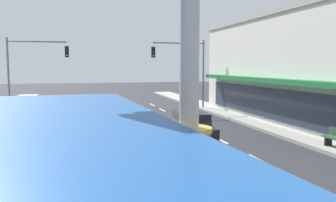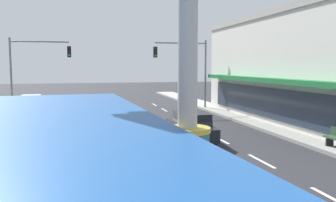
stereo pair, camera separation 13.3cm
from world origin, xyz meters
TOP-DOWN VIEW (x-y plane):
  - median_strip at (0.00, 18.00)m, footprint 2.39×52.00m
  - sidewalk_right at (8.99, 16.00)m, footprint 2.39×60.00m
  - lane_markings at (-0.00, 16.65)m, footprint 9.13×52.00m
  - district_sign at (0.00, 4.92)m, footprint 7.46×1.20m
  - storefront_right at (14.18, 17.32)m, footprint 10.93×21.05m
  - traffic_light_left_side at (-6.43, 27.26)m, footprint 4.86×0.46m
  - traffic_light_right_side at (6.43, 26.31)m, footprint 4.86×0.46m
  - sedan_far_right_lane at (-2.84, 18.88)m, footprint 2.00×4.38m
  - sedan_mid_left_lane at (2.84, 13.62)m, footprint 2.00×4.38m

SIDE VIEW (x-z plane):
  - lane_markings at x=0.00m, z-range 0.00..0.01m
  - median_strip at x=0.00m, z-range 0.00..0.14m
  - sidewalk_right at x=8.99m, z-range 0.00..0.18m
  - sedan_far_right_lane at x=-2.84m, z-range 0.02..1.55m
  - sedan_mid_left_lane at x=2.84m, z-range 0.02..1.55m
  - storefront_right at x=14.18m, z-range 0.00..7.60m
  - traffic_light_left_side at x=-6.43m, z-range 1.15..7.35m
  - traffic_light_right_side at x=6.43m, z-range 1.15..7.35m
  - district_sign at x=0.00m, z-range 0.39..8.41m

